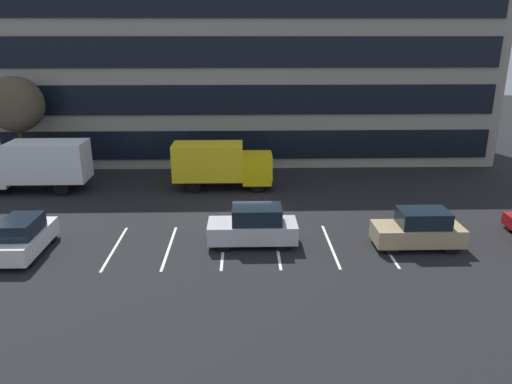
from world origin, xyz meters
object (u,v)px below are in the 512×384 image
suv_silver (254,226)px  bare_tree (16,104)px  suv_tan (419,229)px  suv_white (24,237)px  box_truck_white (35,164)px  box_truck_yellow_all (221,163)px

suv_silver → bare_tree: bearing=143.3°
suv_tan → suv_white: size_ratio=1.04×
suv_white → box_truck_white: bearing=108.6°
box_truck_yellow_all → suv_silver: 9.91m
suv_tan → suv_silver: bearing=176.0°
box_truck_yellow_all → suv_silver: (2.10, -9.65, -0.83)m
suv_white → suv_tan: bearing=0.9°
box_truck_white → bare_tree: bare_tree is taller
suv_tan → suv_silver: suv_silver is taller
suv_tan → suv_silver: size_ratio=0.97×
suv_white → bare_tree: (-5.74, 13.70, 4.64)m
bare_tree → box_truck_white: bearing=-56.1°
suv_white → bare_tree: 15.56m
suv_silver → bare_tree: (-17.19, 12.79, 4.57)m
box_truck_white → suv_silver: size_ratio=1.64×
suv_silver → suv_white: bearing=-175.5°
suv_tan → bare_tree: (-25.66, 13.39, 4.60)m
suv_white → box_truck_yellow_all: bearing=48.5°
box_truck_white → suv_silver: bearing=-32.2°
box_truck_white → suv_tan: box_truck_white is taller
box_truck_yellow_all → bare_tree: bearing=168.2°
suv_tan → suv_white: bearing=-179.1°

